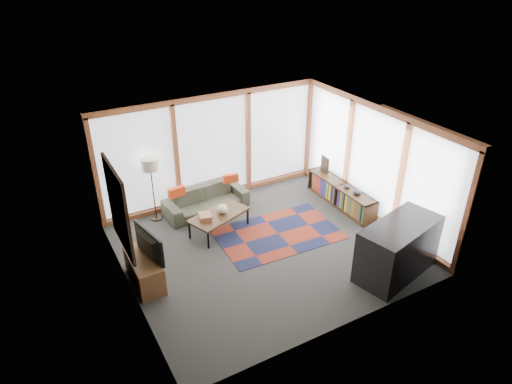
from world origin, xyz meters
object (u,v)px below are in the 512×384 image
coffee_table (219,222)px  bookshelf (341,195)px  television (144,245)px  tv_console (144,270)px  bar_counter (398,249)px  floor_lamp (153,190)px  sofa (206,200)px

coffee_table → bookshelf: (2.99, -0.36, 0.05)m
television → tv_console: bearing=51.1°
tv_console → bar_counter: (4.20, -2.00, 0.26)m
floor_lamp → tv_console: (-0.87, -2.04, -0.47)m
tv_console → bar_counter: 4.65m
sofa → bar_counter: bearing=-64.1°
floor_lamp → sofa: bearing=-10.7°
television → bar_counter: television is taller
floor_lamp → bookshelf: bearing=-20.5°
bookshelf → television: size_ratio=2.25×
bar_counter → bookshelf: bearing=61.1°
floor_lamp → television: (-0.82, -2.07, 0.07)m
tv_console → bookshelf: bearing=6.2°
floor_lamp → bar_counter: bearing=-50.5°
bar_counter → sofa: bearing=106.3°
coffee_table → bookshelf: 3.02m
television → bar_counter: size_ratio=0.57×
sofa → floor_lamp: (-1.14, 0.21, 0.46)m
floor_lamp → bookshelf: (4.03, -1.51, -0.48)m
coffee_table → television: size_ratio=1.35×
tv_console → bar_counter: bearing=-25.4°
sofa → floor_lamp: floor_lamp is taller
coffee_table → bookshelf: bearing=-6.8°
floor_lamp → coffee_table: 1.64m
television → coffee_table: bearing=-74.6°
sofa → bookshelf: sofa is taller
floor_lamp → bar_counter: floor_lamp is taller
floor_lamp → tv_console: bearing=-113.0°
tv_console → television: (0.05, -0.03, 0.55)m
bookshelf → television: 4.91m
bookshelf → bar_counter: 2.64m
bookshelf → coffee_table: bearing=173.2°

